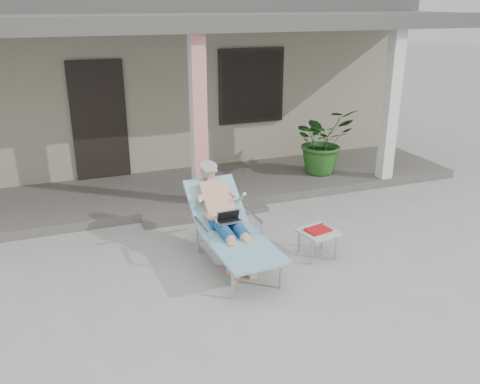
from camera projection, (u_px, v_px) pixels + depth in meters
name	position (u px, v px, depth m)	size (l,w,h in m)	color
ground	(251.00, 272.00, 6.35)	(60.00, 60.00, 0.00)	#9E9E99
house	(144.00, 73.00, 11.45)	(10.40, 5.40, 3.30)	gray
porch_deck	(187.00, 189.00, 8.95)	(10.00, 2.00, 0.15)	#605B56
porch_overhang	(182.00, 28.00, 7.95)	(10.00, 2.30, 2.85)	silver
porch_step	(207.00, 215.00, 7.96)	(2.00, 0.30, 0.07)	#605B56
lounger	(227.00, 206.00, 6.41)	(0.79, 1.92, 1.23)	#B7B7BC
side_table	(318.00, 233.00, 6.63)	(0.52, 0.52, 0.40)	#B9B9B4
potted_palm	(323.00, 140.00, 9.41)	(1.11, 0.96, 1.23)	#26591E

